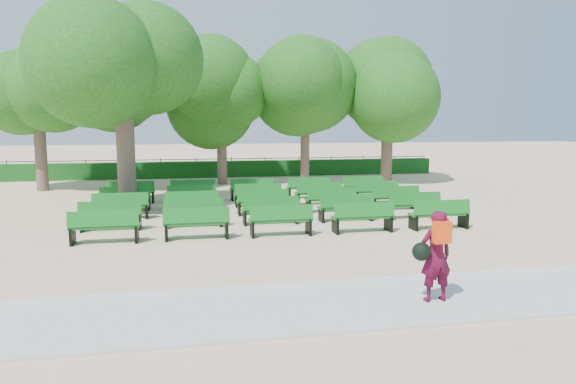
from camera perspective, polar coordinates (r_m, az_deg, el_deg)
The scene contains 9 objects.
ground at distance 15.72m, azimuth -5.26°, elevation -3.62°, with size 120.00×120.00×0.00m, color #D7B38F.
paving at distance 8.64m, azimuth 0.04°, elevation -12.95°, with size 30.00×2.20×0.06m, color beige.
curb at distance 9.70m, azimuth -1.32°, elevation -10.48°, with size 30.00×0.12×0.10m, color silver.
hedge at distance 29.49m, azimuth -8.14°, elevation 2.53°, with size 26.00×0.70×0.90m, color #155318.
fence at distance 29.93m, azimuth -8.17°, elevation 1.74°, with size 26.00×0.10×1.02m, color black, non-canonical shape.
tree_line at distance 25.57m, azimuth -7.62°, elevation 0.73°, with size 21.80×6.80×7.04m, color #23631A, non-canonical shape.
bench_array at distance 17.40m, azimuth -2.76°, elevation -2.19°, with size 1.74×0.57×1.09m.
tree_among at distance 18.15m, azimuth -17.91°, elevation 12.36°, with size 4.98×4.98×6.94m.
person at distance 9.06m, azimuth 16.01°, elevation -6.72°, with size 0.74×0.45×1.56m.
Camera 1 is at (-1.58, -15.33, 3.08)m, focal length 32.00 mm.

